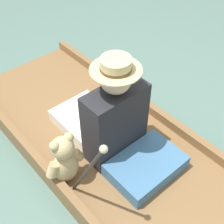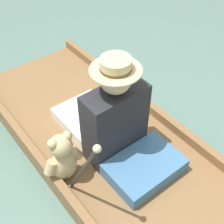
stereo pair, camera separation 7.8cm
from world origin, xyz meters
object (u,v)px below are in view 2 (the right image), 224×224
Objects in this scene: teddy_bear at (63,158)px; walking_cane at (84,168)px; seated_person at (107,116)px; wine_glass at (119,92)px.

walking_cane reaches higher than teddy_bear.
wine_glass is (0.36, 0.30, -0.16)m from seated_person.
seated_person is 0.45m from teddy_bear.
teddy_bear is at bearing -155.75° from wine_glass.
teddy_bear is 1.78× the size of wine_glass.
seated_person is 1.09× the size of walking_cane.
wine_glass is at bearing 41.96° from seated_person.
seated_person reaches higher than walking_cane.
teddy_bear reaches higher than wine_glass.
walking_cane is at bearing -140.29° from wine_glass.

